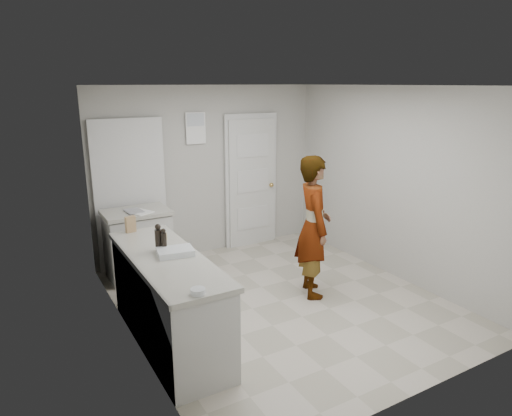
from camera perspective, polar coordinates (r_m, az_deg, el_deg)
ground at (r=5.59m, az=3.08°, el=-11.51°), size 4.00×4.00×0.00m
room_shell at (r=6.80m, az=-7.03°, el=2.51°), size 4.00×4.00×4.00m
main_counter at (r=4.67m, az=-10.86°, el=-11.64°), size 0.64×1.96×0.93m
side_counter at (r=6.27m, az=-14.48°, el=-4.68°), size 0.84×0.61×0.93m
person at (r=5.51m, az=7.19°, el=-2.33°), size 0.62×0.74×1.72m
cake_mix_box at (r=5.24m, az=-15.42°, el=-1.98°), size 0.12×0.07×0.18m
spice_jar at (r=4.92m, az=-11.34°, el=-3.47°), size 0.05×0.05×0.08m
oil_cruet_a at (r=4.58m, az=-12.10°, el=-3.70°), size 0.07×0.07×0.28m
oil_cruet_b at (r=4.55m, az=-11.43°, el=-4.02°), size 0.05×0.05×0.24m
baking_dish at (r=4.48m, az=-10.07°, el=-5.44°), size 0.37×0.29×0.06m
egg_bowl at (r=3.67m, az=-7.27°, el=-10.29°), size 0.12×0.12×0.05m
papers at (r=6.03m, az=-14.32°, el=-0.48°), size 0.34×0.37×0.01m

